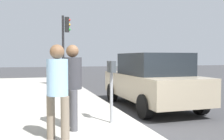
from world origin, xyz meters
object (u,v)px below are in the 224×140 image
object	(u,v)px
parking_meter	(111,78)
pedestrian_bystander	(57,85)
parked_sedan_near	(151,80)
traffic_signal	(65,39)
pedestrian_at_meter	(73,79)

from	to	relation	value
parking_meter	pedestrian_bystander	world-z (taller)	pedestrian_bystander
pedestrian_bystander	parked_sedan_near	world-z (taller)	pedestrian_bystander
parking_meter	parked_sedan_near	distance (m)	2.89
parked_sedan_near	traffic_signal	world-z (taller)	traffic_signal
pedestrian_at_meter	parked_sedan_near	size ratio (longest dim) A/B	0.40
pedestrian_at_meter	pedestrian_bystander	size ratio (longest dim) A/B	1.02
pedestrian_at_meter	pedestrian_bystander	xyz separation A→B (m)	(-0.73, 0.37, -0.03)
pedestrian_bystander	parked_sedan_near	distance (m)	4.46
parking_meter	pedestrian_bystander	xyz separation A→B (m)	(-0.95, 1.28, -0.01)
parked_sedan_near	traffic_signal	distance (m)	6.24
pedestrian_at_meter	traffic_signal	xyz separation A→B (m)	(7.91, -0.74, 1.40)
parking_meter	pedestrian_bystander	distance (m)	1.59
pedestrian_at_meter	parked_sedan_near	xyz separation A→B (m)	(2.29, -2.89, -0.28)
pedestrian_at_meter	traffic_signal	world-z (taller)	traffic_signal
parked_sedan_near	traffic_signal	size ratio (longest dim) A/B	1.23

